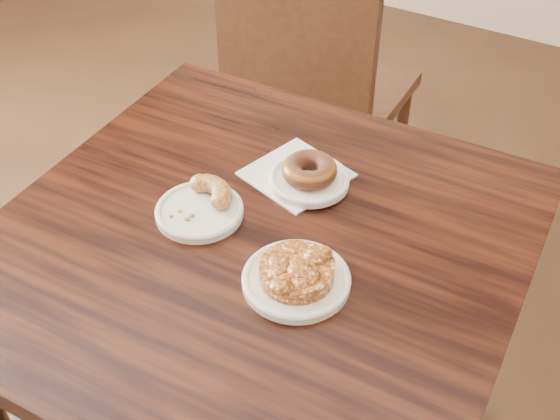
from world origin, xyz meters
The scene contains 9 objects.
cafe_table centered at (0.02, 0.08, 0.38)m, with size 0.84×0.84×0.75m, color black.
chair_far centered at (-0.30, 0.96, 0.45)m, with size 0.48×0.48×0.90m, color black, non-canonical shape.
napkin centered at (0.00, 0.25, 0.75)m, with size 0.16×0.16×0.00m, color white.
plate_donut centered at (0.03, 0.24, 0.76)m, with size 0.14×0.14×0.01m, color white.
plate_cruller centered at (-0.09, 0.07, 0.76)m, with size 0.15×0.15×0.01m, color white.
plate_fritter centered at (0.13, 0.02, 0.76)m, with size 0.17×0.17×0.01m, color white.
glazed_donut centered at (0.03, 0.24, 0.78)m, with size 0.10×0.10×0.03m, color brown.
apple_fritter centered at (0.13, 0.02, 0.78)m, with size 0.15×0.15×0.04m, color #461D07, non-canonical shape.
cruller_fragment centered at (-0.09, 0.07, 0.78)m, with size 0.11×0.11×0.03m, color brown, non-canonical shape.
Camera 1 is at (0.47, -0.63, 1.54)m, focal length 45.00 mm.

